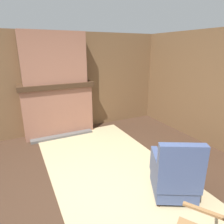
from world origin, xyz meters
TOP-DOWN VIEW (x-y plane):
  - ground_plane at (0.00, 0.00)m, footprint 14.00×14.00m
  - wood_panel_wall_left at (-2.81, 0.00)m, footprint 0.06×6.15m
  - fireplace_hearth at (-2.59, 0.00)m, footprint 0.56×1.71m
  - chimney_breast at (-2.60, 0.00)m, footprint 0.31×1.41m
  - area_rug at (-0.49, 0.44)m, footprint 4.05×2.02m
  - armchair at (0.35, 0.94)m, footprint 0.82×0.81m
  - firewood_stack at (-0.36, 2.07)m, footprint 0.49×0.34m
  - oil_lamp_vase at (-2.64, -0.37)m, footprint 0.11×0.11m
  - storage_case at (-2.64, 0.25)m, footprint 0.14×0.25m

SIDE VIEW (x-z plane):
  - ground_plane at x=0.00m, z-range 0.00..0.00m
  - area_rug at x=-0.49m, z-range 0.00..0.01m
  - firewood_stack at x=-0.36m, z-range 0.00..0.16m
  - armchair at x=0.35m, z-range -0.11..0.81m
  - fireplace_hearth at x=-2.59m, z-range 0.00..1.26m
  - wood_panel_wall_left at x=-2.81m, z-range 0.00..2.41m
  - storage_case at x=-2.64m, z-range 1.26..1.38m
  - oil_lamp_vase at x=-2.64m, z-range 1.22..1.52m
  - chimney_breast at x=-2.60m, z-range 1.26..2.39m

